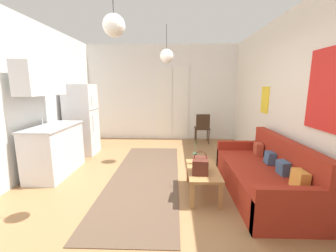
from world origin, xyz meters
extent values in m
cube|color=#996D44|center=(0.00, 0.00, -0.05)|extent=(5.05, 7.47, 0.10)
cube|color=white|center=(0.00, 3.48, 1.42)|extent=(4.65, 0.10, 2.84)
cube|color=white|center=(0.07, 3.42, 1.07)|extent=(0.47, 0.02, 2.14)
cube|color=white|center=(0.57, 3.42, 1.07)|extent=(0.47, 0.02, 2.14)
cube|color=white|center=(0.32, 3.42, 2.17)|extent=(1.05, 0.03, 0.06)
cube|color=silver|center=(2.28, 0.00, 1.42)|extent=(0.10, 7.07, 2.84)
cube|color=red|center=(2.21, -0.48, 1.58)|extent=(0.02, 0.73, 1.00)
cube|color=yellow|center=(2.21, 1.29, 1.35)|extent=(0.02, 0.32, 0.53)
cube|color=yellow|center=(-2.21, 0.55, 1.71)|extent=(0.02, 0.32, 0.40)
cube|color=brown|center=(-0.14, 0.54, 0.01)|extent=(1.20, 3.55, 0.01)
cube|color=maroon|center=(1.69, 0.00, 0.20)|extent=(0.89, 2.05, 0.40)
cube|color=maroon|center=(2.06, 0.00, 0.42)|extent=(0.15, 2.05, 0.84)
cube|color=maroon|center=(1.69, -0.97, 0.28)|extent=(0.89, 0.11, 0.57)
cube|color=maroon|center=(1.69, 0.97, 0.28)|extent=(0.89, 0.11, 0.57)
cube|color=gold|center=(1.90, -0.66, 0.52)|extent=(0.13, 0.23, 0.23)
cube|color=#3D5B7F|center=(1.91, -0.23, 0.50)|extent=(0.14, 0.20, 0.20)
cube|color=#3D5B7F|center=(1.91, 0.19, 0.50)|extent=(0.15, 0.20, 0.20)
cube|color=#B74C33|center=(1.91, 0.66, 0.51)|extent=(0.14, 0.22, 0.21)
cube|color=#A87542|center=(0.82, -0.05, 0.38)|extent=(0.46, 0.90, 0.04)
cube|color=#A87542|center=(0.63, -0.46, 0.18)|extent=(0.05, 0.05, 0.36)
cube|color=#A87542|center=(1.01, -0.46, 0.18)|extent=(0.05, 0.05, 0.36)
cube|color=#A87542|center=(0.63, 0.36, 0.18)|extent=(0.05, 0.05, 0.36)
cube|color=#A87542|center=(1.01, 0.36, 0.18)|extent=(0.05, 0.05, 0.36)
cylinder|color=#47704C|center=(0.73, 0.19, 0.48)|extent=(0.08, 0.08, 0.18)
cylinder|color=#477F42|center=(0.73, 0.19, 0.68)|extent=(0.01, 0.01, 0.22)
cube|color=#512319|center=(0.77, -0.18, 0.50)|extent=(0.25, 0.31, 0.21)
torus|color=#512319|center=(0.77, -0.18, 0.63)|extent=(0.18, 0.01, 0.18)
cube|color=white|center=(-1.83, 1.88, 0.83)|extent=(0.64, 0.59, 1.67)
cube|color=#4C4C51|center=(-1.51, 1.88, 1.08)|extent=(0.01, 0.57, 0.01)
cylinder|color=#B7BABF|center=(-1.49, 1.71, 1.28)|extent=(0.02, 0.02, 0.23)
cylinder|color=#B7BABF|center=(-1.49, 1.71, 0.78)|extent=(0.02, 0.02, 0.37)
cube|color=silver|center=(-1.83, 0.64, 0.44)|extent=(0.57, 1.18, 0.88)
cube|color=#B7BABF|center=(-1.83, 0.64, 0.90)|extent=(0.60, 1.21, 0.03)
cube|color=#999BA0|center=(-1.83, 0.71, 0.85)|extent=(0.36, 0.40, 0.10)
cylinder|color=#B7BABF|center=(-2.05, 0.71, 1.01)|extent=(0.02, 0.02, 0.20)
cube|color=silver|center=(-1.95, 0.64, 1.75)|extent=(0.32, 1.07, 0.56)
cylinder|color=#382619|center=(1.37, 3.13, 0.21)|extent=(0.03, 0.03, 0.42)
cylinder|color=#382619|center=(1.01, 3.14, 0.21)|extent=(0.03, 0.03, 0.42)
cylinder|color=#382619|center=(1.36, 2.79, 0.21)|extent=(0.03, 0.03, 0.42)
cylinder|color=#382619|center=(1.00, 2.80, 0.21)|extent=(0.03, 0.03, 0.42)
cube|color=#382619|center=(1.18, 2.97, 0.43)|extent=(0.43, 0.41, 0.04)
cube|color=#382619|center=(1.18, 2.79, 0.65)|extent=(0.38, 0.04, 0.42)
sphere|color=white|center=(-0.29, -0.60, 2.29)|extent=(0.25, 0.25, 0.25)
cylinder|color=black|center=(0.22, 1.43, 2.60)|extent=(0.01, 0.01, 0.47)
sphere|color=white|center=(0.22, 1.43, 2.23)|extent=(0.28, 0.28, 0.28)
camera|label=1|loc=(0.39, -3.12, 1.63)|focal=22.93mm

